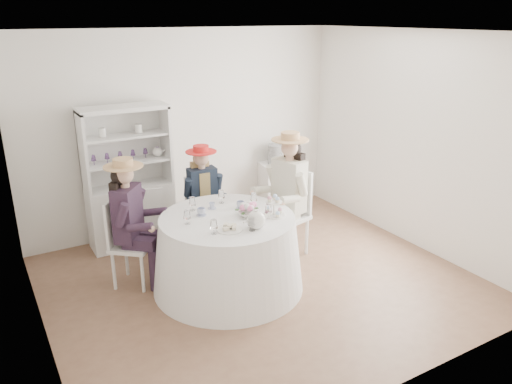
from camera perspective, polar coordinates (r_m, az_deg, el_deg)
ground at (r=5.73m, az=0.51°, el=-10.23°), size 4.50×4.50×0.00m
ceiling at (r=4.97m, az=0.61°, el=17.86°), size 4.50×4.50×0.00m
wall_back at (r=6.93m, az=-8.00°, el=6.92°), size 4.50×0.00×4.50m
wall_front at (r=3.73m, az=16.56°, el=-5.04°), size 4.50×0.00×4.50m
wall_left at (r=4.53m, az=-24.68°, el=-1.62°), size 0.00×4.50×4.50m
wall_right at (r=6.60m, az=17.68°, el=5.52°), size 0.00×4.50×4.50m
tea_table at (r=5.47m, az=-3.23°, el=-6.93°), size 1.65×1.65×0.83m
hutch at (r=6.60m, az=-14.19°, el=-0.53°), size 1.15×0.60×1.81m
side_table at (r=7.57m, az=2.43°, el=0.52°), size 0.56×0.56×0.75m
hatbox at (r=7.42m, az=2.49°, el=4.34°), size 0.37×0.37×0.29m
guest_left at (r=5.52m, az=-14.20°, el=-2.64°), size 0.62×0.61×1.45m
guest_mid at (r=6.26m, az=-6.07°, el=0.05°), size 0.49×0.51×1.35m
guest_right at (r=6.02m, az=3.62°, el=0.45°), size 0.63×0.59×1.56m
spare_chair at (r=6.32m, az=-12.07°, el=-2.92°), size 0.44×0.44×0.89m
teacup_a at (r=5.34m, az=-6.27°, el=-2.31°), size 0.12×0.12×0.07m
teacup_b at (r=5.52m, az=-5.04°, el=-1.60°), size 0.07×0.07×0.06m
teacup_c at (r=5.51m, az=-1.77°, el=-1.52°), size 0.10×0.10×0.07m
flower_bowl at (r=5.29m, az=-0.96°, el=-2.58°), size 0.25×0.25×0.05m
flower_arrangement at (r=5.32m, az=-1.00°, el=-1.69°), size 0.18×0.18×0.07m
table_teapot at (r=4.99m, az=0.02°, el=-3.20°), size 0.27×0.19×0.20m
sandwich_plate at (r=4.98m, az=-3.03°, el=-4.19°), size 0.26×0.26×0.06m
cupcake_stand at (r=5.30m, az=2.05°, el=-1.90°), size 0.23×0.23×0.22m
stemware_set at (r=5.26m, az=-3.33°, el=-2.12°), size 0.92×0.93×0.15m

